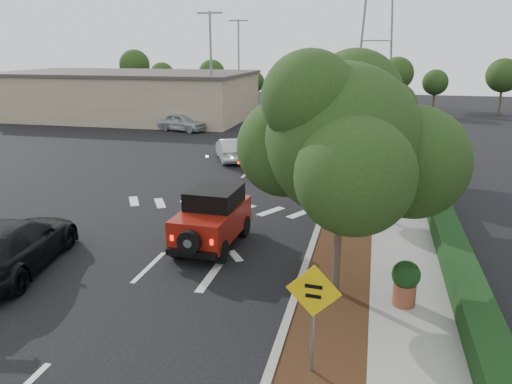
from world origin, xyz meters
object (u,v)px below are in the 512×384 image
(red_jeep, at_px, (214,216))
(black_suv_oncoming, at_px, (12,245))
(silver_suv_ahead, at_px, (266,156))
(speed_hump_sign, at_px, (313,304))

(red_jeep, relative_size, black_suv_oncoming, 0.72)
(red_jeep, distance_m, black_suv_oncoming, 6.11)
(red_jeep, height_order, silver_suv_ahead, red_jeep)
(black_suv_oncoming, bearing_deg, speed_hump_sign, 151.81)
(red_jeep, xyz_separation_m, silver_suv_ahead, (-0.64, 10.99, -0.29))
(speed_hump_sign, bearing_deg, silver_suv_ahead, 110.08)
(red_jeep, relative_size, silver_suv_ahead, 0.77)
(silver_suv_ahead, relative_size, black_suv_oncoming, 0.92)
(red_jeep, bearing_deg, silver_suv_ahead, 95.87)
(silver_suv_ahead, distance_m, black_suv_oncoming, 14.95)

